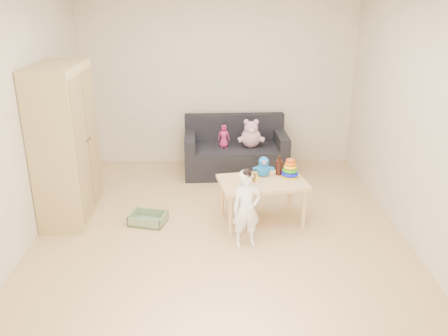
{
  "coord_description": "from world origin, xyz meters",
  "views": [
    {
      "loc": [
        -0.04,
        -4.7,
        2.56
      ],
      "look_at": [
        0.05,
        0.25,
        0.65
      ],
      "focal_mm": 38.0,
      "sensor_mm": 36.0,
      "label": 1
    }
  ],
  "objects_px": {
    "play_table": "(262,201)",
    "toddler": "(247,210)",
    "sofa": "(236,160)",
    "wardrobe": "(65,144)"
  },
  "relations": [
    {
      "from": "play_table",
      "to": "sofa",
      "type": "bearing_deg",
      "value": 98.85
    },
    {
      "from": "sofa",
      "to": "play_table",
      "type": "xyz_separation_m",
      "value": [
        0.24,
        -1.53,
        0.05
      ]
    },
    {
      "from": "sofa",
      "to": "toddler",
      "type": "relative_size",
      "value": 1.8
    },
    {
      "from": "play_table",
      "to": "toddler",
      "type": "bearing_deg",
      "value": -111.88
    },
    {
      "from": "wardrobe",
      "to": "toddler",
      "type": "bearing_deg",
      "value": -19.96
    },
    {
      "from": "sofa",
      "to": "play_table",
      "type": "bearing_deg",
      "value": -83.44
    },
    {
      "from": "wardrobe",
      "to": "play_table",
      "type": "distance_m",
      "value": 2.32
    },
    {
      "from": "sofa",
      "to": "play_table",
      "type": "height_order",
      "value": "play_table"
    },
    {
      "from": "sofa",
      "to": "play_table",
      "type": "distance_m",
      "value": 1.55
    },
    {
      "from": "wardrobe",
      "to": "sofa",
      "type": "distance_m",
      "value": 2.49
    }
  ]
}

